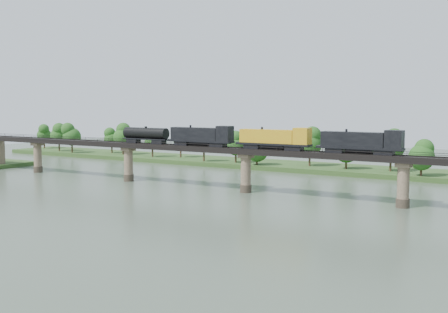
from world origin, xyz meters
The scene contains 6 objects.
ground centered at (0.00, 0.00, 0.00)m, with size 400.00×400.00×0.00m, color #384738.
far_bank centered at (0.00, 85.00, 0.80)m, with size 300.00×24.00×1.60m, color #28451B.
bridge centered at (0.00, 30.00, 5.46)m, with size 236.00×30.00×11.50m.
bridge_superstructure centered at (0.00, 30.00, 11.79)m, with size 220.00×4.90×0.75m.
far_treeline centered at (-8.21, 80.52, 8.83)m, with size 289.06×17.54×13.60m.
freight_train centered at (0.63, 30.00, 14.16)m, with size 80.95×3.15×5.57m.
Camera 1 is at (71.48, -94.66, 22.98)m, focal length 45.00 mm.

